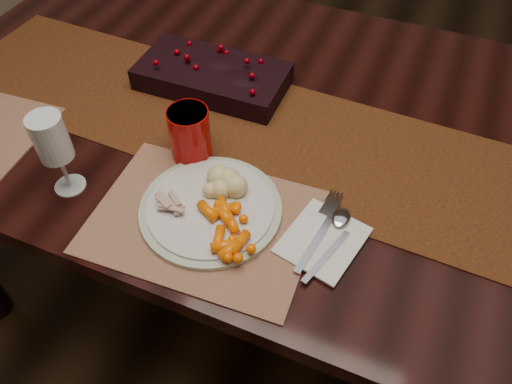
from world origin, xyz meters
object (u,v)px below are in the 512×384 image
at_px(mashed_potatoes, 223,182).
at_px(red_cup, 190,134).
at_px(dining_table, 284,221).
at_px(centerpiece, 212,73).
at_px(placemat_main, 203,221).
at_px(wine_glass, 57,155).
at_px(turkey_shreds, 169,204).
at_px(napkin, 323,240).
at_px(dinner_plate, 211,208).
at_px(baby_carrots, 224,228).

bearing_deg(mashed_potatoes, red_cup, 145.17).
relative_size(dining_table, centerpiece, 5.27).
height_order(placemat_main, wine_glass, wine_glass).
bearing_deg(mashed_potatoes, wine_glass, -161.96).
height_order(mashed_potatoes, turkey_shreds, mashed_potatoes).
relative_size(dining_table, red_cup, 16.02).
bearing_deg(placemat_main, centerpiece, 110.55).
bearing_deg(red_cup, wine_glass, -136.96).
relative_size(mashed_potatoes, napkin, 0.57).
bearing_deg(turkey_shreds, centerpiece, 104.32).
xyz_separation_m(dinner_plate, wine_glass, (-0.28, -0.05, 0.08)).
bearing_deg(dinner_plate, wine_glass, -170.15).
xyz_separation_m(placemat_main, napkin, (0.22, 0.04, 0.00)).
height_order(placemat_main, red_cup, red_cup).
distance_m(turkey_shreds, napkin, 0.29).
xyz_separation_m(turkey_shreds, red_cup, (-0.03, 0.15, 0.03)).
xyz_separation_m(baby_carrots, red_cup, (-0.15, 0.16, 0.03)).
distance_m(dining_table, turkey_shreds, 0.54).
distance_m(dinner_plate, mashed_potatoes, 0.05).
height_order(turkey_shreds, napkin, turkey_shreds).
height_order(placemat_main, dinner_plate, dinner_plate).
bearing_deg(red_cup, dinner_plate, -49.75).
distance_m(baby_carrots, turkey_shreds, 0.12).
distance_m(dinner_plate, turkey_shreds, 0.08).
xyz_separation_m(placemat_main, wine_glass, (-0.28, -0.02, 0.08)).
xyz_separation_m(placemat_main, turkey_shreds, (-0.07, -0.01, 0.02)).
bearing_deg(red_cup, turkey_shreds, -77.92).
height_order(mashed_potatoes, wine_glass, wine_glass).
distance_m(placemat_main, baby_carrots, 0.06).
bearing_deg(placemat_main, mashed_potatoes, 79.60).
height_order(centerpiece, wine_glass, wine_glass).
bearing_deg(centerpiece, dinner_plate, -64.49).
distance_m(dining_table, placemat_main, 0.51).
xyz_separation_m(mashed_potatoes, wine_glass, (-0.29, -0.09, 0.04)).
xyz_separation_m(placemat_main, baby_carrots, (0.05, -0.02, 0.03)).
bearing_deg(centerpiece, turkey_shreds, -75.68).
relative_size(dining_table, baby_carrots, 15.10).
bearing_deg(red_cup, mashed_potatoes, -34.83).
distance_m(centerpiece, wine_glass, 0.41).
bearing_deg(dining_table, red_cup, -127.86).
height_order(dining_table, wine_glass, wine_glass).
bearing_deg(placemat_main, napkin, 7.83).
height_order(dining_table, napkin, napkin).
bearing_deg(napkin, placemat_main, -157.06).
bearing_deg(dining_table, centerpiece, 170.12).
relative_size(turkey_shreds, napkin, 0.44).
distance_m(dinner_plate, baby_carrots, 0.07).
bearing_deg(wine_glass, dining_table, 47.53).
bearing_deg(turkey_shreds, red_cup, 102.08).
distance_m(centerpiece, placemat_main, 0.41).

